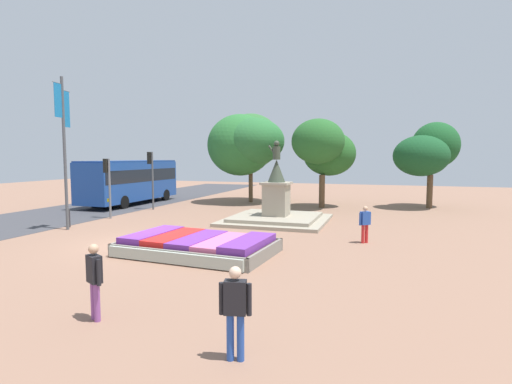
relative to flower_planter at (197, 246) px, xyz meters
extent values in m
plane|color=#8C6651|center=(-3.17, 0.57, -0.30)|extent=(78.21, 78.21, 0.00)
cube|color=#38281C|center=(0.01, 0.06, -0.09)|extent=(5.41, 3.45, 0.42)
cube|color=gray|center=(-0.11, -1.53, -0.07)|extent=(5.39, 0.49, 0.46)
cube|color=gray|center=(0.12, 1.65, -0.07)|extent=(5.39, 0.49, 0.46)
cube|color=gray|center=(-2.63, 0.25, -0.07)|extent=(0.34, 3.28, 0.46)
cube|color=gray|center=(2.65, -0.13, -0.07)|extent=(0.34, 3.28, 0.46)
cube|color=#72339E|center=(-1.99, 0.20, 0.24)|extent=(1.21, 2.95, 0.25)
cube|color=red|center=(-0.99, 0.13, 0.22)|extent=(1.21, 2.95, 0.21)
cube|color=#72339E|center=(0.01, 0.06, 0.22)|extent=(1.21, 2.95, 0.20)
cube|color=#D86699|center=(1.01, -0.02, 0.20)|extent=(1.21, 2.95, 0.18)
cube|color=#72339E|center=(2.00, -0.09, 0.24)|extent=(1.21, 2.95, 0.26)
cube|color=#B2BCAD|center=(-0.11, -1.58, -0.07)|extent=(5.13, 0.57, 0.38)
cube|color=gray|center=(0.83, 7.89, -0.22)|extent=(5.42, 5.42, 0.17)
cube|color=gray|center=(0.83, 7.89, -0.04)|extent=(4.38, 4.38, 0.17)
cube|color=#9E937F|center=(0.83, 7.89, 0.89)|extent=(1.27, 1.27, 1.69)
cube|color=#9E937F|center=(0.83, 7.89, 1.80)|extent=(1.50, 1.50, 0.12)
cone|color=#384233|center=(0.83, 7.89, 2.46)|extent=(0.95, 0.95, 1.22)
cylinder|color=#384233|center=(0.83, 7.89, 3.43)|extent=(0.41, 0.41, 0.71)
sphere|color=#384233|center=(0.83, 7.89, 3.93)|extent=(0.31, 0.31, 0.31)
cylinder|color=#384233|center=(0.59, 7.94, 3.57)|extent=(0.51, 0.20, 0.58)
cylinder|color=slate|center=(-8.51, 6.03, 1.41)|extent=(0.12, 0.12, 3.42)
cube|color=black|center=(-8.70, 6.05, 2.72)|extent=(0.27, 0.30, 0.80)
cylinder|color=#4B0808|center=(-8.84, 6.07, 2.98)|extent=(0.04, 0.14, 0.14)
cylinder|color=yellow|center=(-8.84, 6.07, 2.72)|extent=(0.04, 0.14, 0.14)
cylinder|color=#0D4211|center=(-8.84, 6.07, 2.45)|extent=(0.04, 0.14, 0.14)
cube|color=gold|center=(-8.61, 6.04, 0.75)|extent=(0.12, 0.17, 0.20)
cylinder|color=#4C5156|center=(-8.35, 10.21, 1.62)|extent=(0.12, 0.12, 3.85)
cube|color=black|center=(-8.55, 10.23, 3.15)|extent=(0.28, 0.31, 0.80)
cylinder|color=#4B0808|center=(-8.68, 10.25, 3.41)|extent=(0.05, 0.14, 0.14)
cylinder|color=yellow|center=(-8.68, 10.25, 3.15)|extent=(0.05, 0.14, 0.14)
cylinder|color=#0D4211|center=(-8.68, 10.25, 2.88)|extent=(0.05, 0.14, 0.14)
cylinder|color=#4C5156|center=(-8.17, 2.43, 3.34)|extent=(0.14, 0.14, 7.29)
cube|color=#1972B2|center=(-8.21, 2.72, 5.50)|extent=(0.09, 0.44, 1.72)
cylinder|color=#4C5156|center=(-8.21, 2.72, 6.36)|extent=(0.12, 0.58, 0.03)
cube|color=#1972B2|center=(-8.12, 2.10, 5.84)|extent=(0.10, 0.52, 1.57)
cylinder|color=#4C5156|center=(-8.12, 2.10, 6.63)|extent=(0.13, 0.66, 0.03)
cube|color=#1E4799|center=(-11.67, 12.39, 1.45)|extent=(2.60, 9.06, 2.80)
cube|color=black|center=(-11.67, 12.39, 1.86)|extent=(2.62, 8.78, 0.89)
cube|color=navy|center=(-11.67, 12.39, 2.89)|extent=(2.55, 8.87, 0.10)
cylinder|color=black|center=(-12.87, 15.33, 0.15)|extent=(0.28, 0.90, 0.90)
cylinder|color=black|center=(-10.48, 15.33, 0.15)|extent=(0.28, 0.90, 0.90)
cylinder|color=black|center=(-12.86, 9.90, 0.15)|extent=(0.28, 0.90, 0.90)
cylinder|color=black|center=(-10.48, 9.90, 0.15)|extent=(0.28, 0.90, 0.90)
cylinder|color=red|center=(5.63, 3.72, 0.08)|extent=(0.13, 0.13, 0.76)
cylinder|color=red|center=(5.77, 3.84, 0.08)|extent=(0.13, 0.13, 0.76)
cube|color=#264CA5|center=(5.70, 3.78, 0.73)|extent=(0.43, 0.41, 0.54)
cylinder|color=#264CA5|center=(5.52, 3.62, 0.70)|extent=(0.09, 0.09, 0.51)
cylinder|color=#264CA5|center=(5.88, 3.93, 0.70)|extent=(0.09, 0.09, 0.51)
sphere|color=tan|center=(5.70, 3.78, 1.13)|extent=(0.20, 0.20, 0.20)
cylinder|color=#264CA5|center=(3.98, -6.73, 0.11)|extent=(0.13, 0.13, 0.83)
cylinder|color=#264CA5|center=(4.16, -6.69, 0.11)|extent=(0.13, 0.13, 0.83)
cube|color=black|center=(4.07, -6.71, 0.82)|extent=(0.42, 0.29, 0.59)
cylinder|color=black|center=(3.83, -6.76, 0.79)|extent=(0.09, 0.09, 0.56)
cylinder|color=black|center=(4.30, -6.66, 0.79)|extent=(0.09, 0.09, 0.56)
sphere|color=beige|center=(4.07, -6.71, 1.25)|extent=(0.21, 0.21, 0.21)
cylinder|color=#8C4C99|center=(0.51, -6.01, 0.12)|extent=(0.13, 0.13, 0.84)
cylinder|color=#8C4C99|center=(0.66, -6.10, 0.12)|extent=(0.13, 0.13, 0.84)
cube|color=black|center=(0.58, -6.05, 0.83)|extent=(0.44, 0.38, 0.59)
cylinder|color=black|center=(0.37, -5.94, 0.80)|extent=(0.09, 0.09, 0.56)
cylinder|color=black|center=(0.79, -6.17, 0.80)|extent=(0.09, 0.09, 0.56)
sphere|color=tan|center=(0.58, -6.05, 1.26)|extent=(0.22, 0.22, 0.22)
cylinder|color=#2D2D33|center=(-8.59, 2.98, 0.13)|extent=(0.11, 0.11, 0.86)
sphere|color=#2D2D33|center=(-8.59, 2.98, 0.59)|extent=(0.12, 0.12, 0.12)
cylinder|color=brown|center=(2.25, 14.75, 0.84)|extent=(0.41, 0.41, 2.28)
ellipsoid|color=#255B25|center=(2.62, 15.42, 3.45)|extent=(3.69, 3.19, 3.11)
ellipsoid|color=#255D27|center=(2.09, 13.76, 4.25)|extent=(3.53, 3.46, 3.00)
cylinder|color=brown|center=(-3.53, 16.37, 0.85)|extent=(0.32, 0.32, 2.31)
ellipsoid|color=#306932|center=(-3.75, 17.11, 4.47)|extent=(4.58, 4.70, 4.27)
ellipsoid|color=#2B6D31|center=(-4.20, 15.88, 4.12)|extent=(5.02, 5.04, 4.68)
ellipsoid|color=#2A6A33|center=(-2.97, 15.51, 4.39)|extent=(4.54, 4.46, 3.49)
cylinder|color=brown|center=(9.34, 16.76, 0.85)|extent=(0.40, 0.40, 2.30)
ellipsoid|color=#194F24|center=(9.69, 17.60, 4.04)|extent=(3.19, 3.34, 3.18)
ellipsoid|color=#184C26|center=(8.68, 16.31, 3.29)|extent=(3.66, 3.43, 2.77)
camera|label=1|loc=(6.47, -12.91, 3.21)|focal=28.00mm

